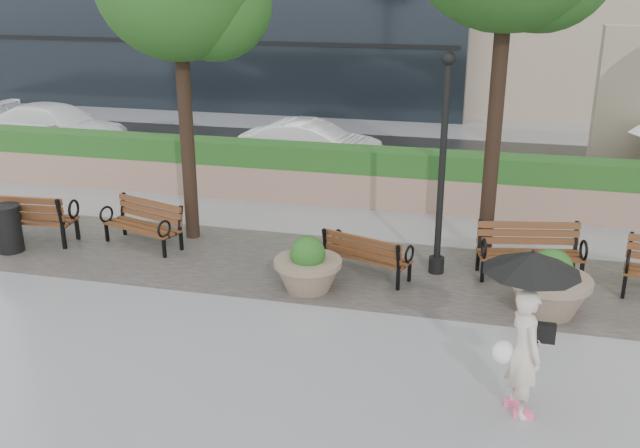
% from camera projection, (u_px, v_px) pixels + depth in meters
% --- Properties ---
extents(ground, '(100.00, 100.00, 0.00)m').
position_uv_depth(ground, '(328.00, 351.00, 10.38)').
color(ground, gray).
rests_on(ground, ground).
extents(cobble_strip, '(28.00, 3.20, 0.01)m').
position_uv_depth(cobble_strip, '(365.00, 271.00, 13.12)').
color(cobble_strip, '#383330').
rests_on(cobble_strip, ground).
extents(hedge_wall, '(24.00, 0.80, 1.35)m').
position_uv_depth(hedge_wall, '(397.00, 179.00, 16.56)').
color(hedge_wall, '#92725E').
rests_on(hedge_wall, ground).
extents(asphalt_street, '(40.00, 7.00, 0.00)m').
position_uv_depth(asphalt_street, '(415.00, 164.00, 20.44)').
color(asphalt_street, black).
rests_on(asphalt_street, ground).
extents(bench_0, '(2.01, 0.91, 1.05)m').
position_uv_depth(bench_0, '(28.00, 227.00, 14.47)').
color(bench_0, '#5E2F1B').
rests_on(bench_0, ground).
extents(bench_1, '(1.80, 1.18, 0.91)m').
position_uv_depth(bench_1, '(143.00, 233.00, 14.26)').
color(bench_1, '#5E2F1B').
rests_on(bench_1, ground).
extents(bench_2, '(1.68, 1.11, 0.84)m').
position_uv_depth(bench_2, '(367.00, 264.00, 12.81)').
color(bench_2, '#5E2F1B').
rests_on(bench_2, ground).
extents(bench_3, '(1.92, 1.06, 0.98)m').
position_uv_depth(bench_3, '(529.00, 262.00, 12.78)').
color(bench_3, '#5E2F1B').
rests_on(bench_3, ground).
extents(planter_left, '(1.17, 1.17, 0.98)m').
position_uv_depth(planter_left, '(308.00, 270.00, 12.23)').
color(planter_left, '#7F6B56').
rests_on(planter_left, ground).
extents(planter_right, '(1.32, 1.32, 1.10)m').
position_uv_depth(planter_right, '(549.00, 289.00, 11.37)').
color(planter_right, '#7F6B56').
rests_on(planter_right, ground).
extents(trash_bin, '(0.54, 0.54, 0.90)m').
position_uv_depth(trash_bin, '(9.00, 230.00, 13.91)').
color(trash_bin, black).
rests_on(trash_bin, ground).
extents(lamppost, '(0.28, 0.28, 3.98)m').
position_uv_depth(lamppost, '(441.00, 181.00, 12.50)').
color(lamppost, black).
rests_on(lamppost, ground).
extents(car_left, '(4.86, 2.33, 1.36)m').
position_uv_depth(car_left, '(58.00, 127.00, 21.98)').
color(car_left, white).
rests_on(car_left, ground).
extents(car_right, '(4.00, 1.59, 1.30)m').
position_uv_depth(car_right, '(312.00, 145.00, 19.90)').
color(car_right, white).
rests_on(car_right, ground).
extents(pedestrian, '(1.16, 1.16, 2.14)m').
position_uv_depth(pedestrian, '(527.00, 317.00, 8.55)').
color(pedestrian, beige).
rests_on(pedestrian, ground).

